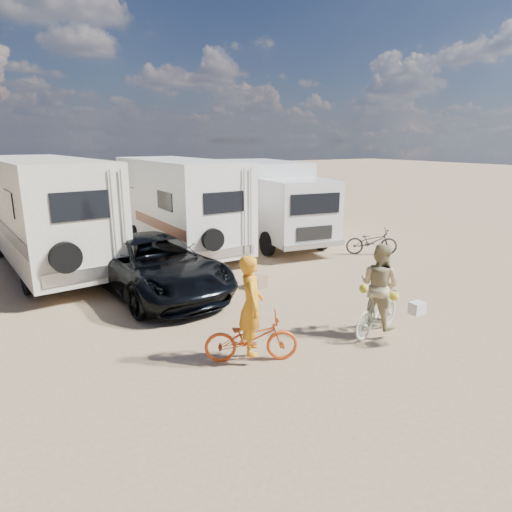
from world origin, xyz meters
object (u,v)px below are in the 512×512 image
box_truck (271,203)px  rider_man (251,314)px  rv_left (46,214)px  dark_suv (154,265)px  rider_woman (379,293)px  bike_parked (372,242)px  bike_man (251,338)px  crate (257,282)px  cooler (183,287)px  bike_woman (377,311)px  rv_main (180,207)px

box_truck → rider_man: size_ratio=3.69×
rv_left → dark_suv: bearing=-68.4°
rider_man → rider_woman: size_ratio=1.04×
box_truck → bike_parked: size_ratio=3.75×
box_truck → dark_suv: size_ratio=1.25×
rider_woman → bike_man: bearing=69.1°
bike_man → bike_parked: size_ratio=0.95×
dark_suv → crate: size_ratio=12.77×
box_truck → cooler: bearing=-134.7°
rider_man → box_truck: bearing=-9.0°
bike_man → crate: bike_man is taller
rider_man → bike_parked: size_ratio=1.02×
box_truck → crate: (-3.44, -4.84, -1.42)m
bike_woman → bike_parked: size_ratio=0.91×
cooler → rider_man: bearing=-114.4°
rider_woman → cooler: (-2.71, 4.38, -0.67)m
bike_woman → rider_man: (-2.91, 0.26, 0.43)m
bike_woman → rider_woman: bearing=-0.0°
rider_man → bike_woman: bearing=-70.3°
rider_man → rider_woman: rider_man is taller
rv_left → dark_suv: rv_left is taller
dark_suv → bike_woman: (3.29, -4.97, -0.26)m
bike_man → rider_man: rider_man is taller
rv_main → bike_parked: 7.07m
rv_left → crate: 7.17m
bike_parked → rider_woman: bearing=169.2°
cooler → crate: (2.02, -0.50, -0.05)m
rv_left → bike_parked: rv_left is taller
rider_man → rider_woman: (2.91, -0.26, -0.03)m
rider_man → rv_main: bearing=12.6°
rider_woman → crate: rider_woman is taller
rider_woman → bike_parked: (4.75, 5.09, -0.42)m
box_truck → dark_suv: box_truck is taller
cooler → crate: 2.08m
bike_woman → dark_suv: bearing=17.7°
bike_parked → cooler: (-7.47, -0.71, -0.26)m
rider_man → cooler: bearing=22.0°
rv_left → box_truck: bearing=-8.6°
dark_suv → cooler: size_ratio=9.84×
bike_parked → rider_man: bearing=154.5°
bike_man → crate: size_ratio=4.05×
rv_left → dark_suv: (2.17, -4.04, -0.97)m
box_truck → dark_suv: (-6.04, -3.76, -0.83)m
cooler → dark_suv: bearing=113.0°
bike_man → rider_man: 0.47m
rider_woman → crate: bearing=-5.7°
dark_suv → rider_woman: (3.29, -4.97, 0.14)m
bike_man → rider_woman: 2.96m
bike_woman → crate: 3.96m
rider_woman → crate: size_ratio=4.18×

